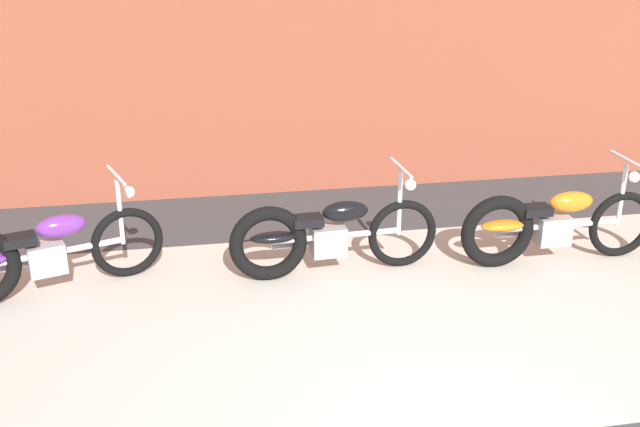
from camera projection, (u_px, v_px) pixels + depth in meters
The scene contains 4 objects.
sidewalk_slab at pixel (393, 313), 6.54m from camera, with size 36.00×3.50×0.01m, color #B2ADA3.
motorcycle_purple at pixel (36, 254), 6.72m from camera, with size 1.93×0.86×1.03m.
motorcycle_black at pixel (320, 236), 7.11m from camera, with size 2.01×0.58×1.03m.
motorcycle_orange at pixel (546, 225), 7.35m from camera, with size 2.01×0.58×1.03m.
Camera 1 is at (-1.63, -3.82, 3.20)m, focal length 42.78 mm.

